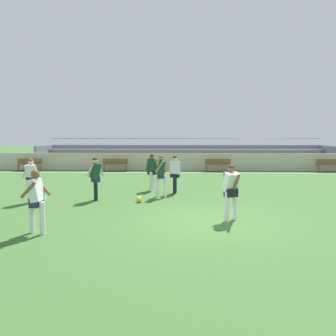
% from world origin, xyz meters
% --- Properties ---
extents(ground_plane, '(160.00, 160.00, 0.00)m').
position_xyz_m(ground_plane, '(0.00, 0.00, 0.00)').
color(ground_plane, '#3D662D').
extents(field_line_sideline, '(44.00, 0.12, 0.01)m').
position_xyz_m(field_line_sideline, '(0.00, 12.22, 0.00)').
color(field_line_sideline, white).
rests_on(field_line_sideline, ground).
extents(sideline_wall, '(48.00, 0.16, 1.25)m').
position_xyz_m(sideline_wall, '(0.00, 13.75, 0.62)').
color(sideline_wall, beige).
rests_on(sideline_wall, ground).
extents(bleacher_stand, '(22.88, 3.70, 2.31)m').
position_xyz_m(bleacher_stand, '(-0.41, 16.29, 0.96)').
color(bleacher_stand, '#B2B2B7').
rests_on(bleacher_stand, ground).
extents(bench_centre_sideline, '(1.80, 0.40, 0.90)m').
position_xyz_m(bench_centre_sideline, '(-11.49, 13.04, 0.55)').
color(bench_centre_sideline, brown).
rests_on(bench_centre_sideline, ground).
extents(bench_near_bin, '(1.80, 0.40, 0.90)m').
position_xyz_m(bench_near_bin, '(9.48, 13.04, 0.55)').
color(bench_near_bin, brown).
rests_on(bench_near_bin, ground).
extents(bench_far_right, '(1.80, 0.40, 0.90)m').
position_xyz_m(bench_far_right, '(1.82, 13.04, 0.55)').
color(bench_far_right, brown).
rests_on(bench_far_right, ground).
extents(bench_far_left, '(1.80, 0.40, 0.90)m').
position_xyz_m(bench_far_left, '(-5.36, 13.04, 0.55)').
color(bench_far_left, brown).
rests_on(bench_far_left, ground).
extents(player_dark_trailing_run, '(0.50, 0.53, 1.69)m').
position_xyz_m(player_dark_trailing_run, '(-1.61, 3.54, 1.01)').
color(player_dark_trailing_run, white).
rests_on(player_dark_trailing_run, ground).
extents(player_dark_deep_cover, '(0.62, 0.51, 1.63)m').
position_xyz_m(player_dark_deep_cover, '(-4.07, 2.82, 0.97)').
color(player_dark_deep_cover, black).
rests_on(player_dark_deep_cover, ground).
extents(player_white_on_ball, '(0.65, 0.43, 1.62)m').
position_xyz_m(player_white_on_ball, '(-6.33, 2.38, 0.96)').
color(player_white_on_ball, white).
rests_on(player_white_on_ball, ground).
extents(player_white_wide_right, '(0.50, 0.63, 1.62)m').
position_xyz_m(player_white_wide_right, '(0.59, 0.05, 0.96)').
color(player_white_wide_right, white).
rests_on(player_white_wide_right, ground).
extents(player_white_wide_left, '(0.59, 0.46, 1.62)m').
position_xyz_m(player_white_wide_left, '(-1.08, 4.43, 0.96)').
color(player_white_wide_left, black).
rests_on(player_white_wide_left, ground).
extents(player_white_dropping_back, '(0.62, 0.48, 1.61)m').
position_xyz_m(player_white_dropping_back, '(-4.45, -1.38, 0.95)').
color(player_white_dropping_back, white).
rests_on(player_white_dropping_back, ground).
extents(player_dark_pressing_high, '(0.59, 0.46, 1.65)m').
position_xyz_m(player_dark_pressing_high, '(-2.12, 5.14, 0.98)').
color(player_dark_pressing_high, white).
rests_on(player_dark_pressing_high, ground).
extents(soccer_ball, '(0.22, 0.22, 0.22)m').
position_xyz_m(soccer_ball, '(-2.37, 2.48, 0.11)').
color(soccer_ball, yellow).
rests_on(soccer_ball, ground).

